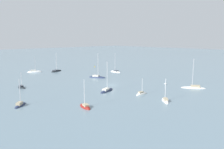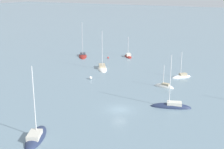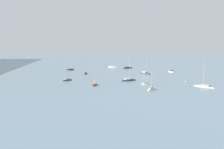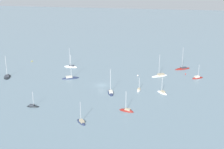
{
  "view_description": "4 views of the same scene",
  "coord_description": "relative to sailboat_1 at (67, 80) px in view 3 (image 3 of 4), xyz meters",
  "views": [
    {
      "loc": [
        -58.52,
        57.04,
        17.91
      ],
      "look_at": [
        4.31,
        -4.19,
        3.08
      ],
      "focal_mm": 35.0,
      "sensor_mm": 36.0,
      "label": 1
    },
    {
      "loc": [
        48.28,
        24.09,
        22.26
      ],
      "look_at": [
        -11.82,
        -7.87,
        2.76
      ],
      "focal_mm": 50.0,
      "sensor_mm": 36.0,
      "label": 2
    },
    {
      "loc": [
        -100.62,
        29.07,
        16.22
      ],
      "look_at": [
        -12.87,
        16.74,
        3.96
      ],
      "focal_mm": 35.0,
      "sensor_mm": 36.0,
      "label": 3
    },
    {
      "loc": [
        -28.59,
        123.06,
        46.35
      ],
      "look_at": [
        -3.78,
        -4.7,
        3.6
      ],
      "focal_mm": 50.0,
      "sensor_mm": 36.0,
      "label": 4
    }
  ],
  "objects": [
    {
      "name": "sailboat_11",
      "position": [
        -13.12,
        -11.58,
        -0.06
      ],
      "size": [
        5.6,
        2.96,
        8.14
      ],
      "rotation": [
        0.0,
        0.0,
        6.05
      ],
      "color": "maroon",
      "rests_on": "ground_plane"
    },
    {
      "name": "sailboat_5",
      "position": [
        -15.16,
        -32.56,
        -0.07
      ],
      "size": [
        1.75,
        4.73,
        5.98
      ],
      "rotation": [
        0.0,
        0.0,
        4.63
      ],
      "color": "white",
      "rests_on": "ground_plane"
    },
    {
      "name": "sailboat_13",
      "position": [
        -24.69,
        -31.27,
        -0.03
      ],
      "size": [
        4.81,
        4.61,
        7.18
      ],
      "rotation": [
        0.0,
        0.0,
        5.53
      ],
      "color": "white",
      "rests_on": "ground_plane"
    },
    {
      "name": "sailboat_9",
      "position": [
        41.54,
        0.73,
        -0.09
      ],
      "size": [
        2.33,
        5.4,
        6.23
      ],
      "rotation": [
        0.0,
        0.0,
        4.84
      ],
      "color": "#232D4C",
      "rests_on": "ground_plane"
    },
    {
      "name": "sailboat_8",
      "position": [
        52.49,
        -28.4,
        -0.06
      ],
      "size": [
        5.22,
        7.57,
        9.15
      ],
      "rotation": [
        0.0,
        0.0,
        4.26
      ],
      "color": "white",
      "rests_on": "ground_plane"
    },
    {
      "name": "sailboat_12",
      "position": [
        20.78,
        -8.75,
        -0.04
      ],
      "size": [
        4.76,
        1.82,
        6.26
      ],
      "rotation": [
        0.0,
        0.0,
        3.2
      ],
      "color": "black",
      "rests_on": "ground_plane"
    },
    {
      "name": "ground_plane",
      "position": [
        1.46,
        -35.57,
        -0.15
      ],
      "size": [
        600.0,
        600.0,
        0.0
      ],
      "primitive_type": "plane",
      "color": "slate"
    },
    {
      "name": "sailboat_1",
      "position": [
        0.0,
        0.0,
        0.0
      ],
      "size": [
        4.66,
        5.0,
        7.81
      ],
      "rotation": [
        0.0,
        0.0,
        5.43
      ],
      "color": "#232D4C",
      "rests_on": "ground_plane"
    },
    {
      "name": "sailboat_3",
      "position": [
        -22.71,
        -53.07,
        -0.0
      ],
      "size": [
        8.39,
        6.75,
        11.1
      ],
      "rotation": [
        0.0,
        0.0,
        0.59
      ],
      "color": "white",
      "rests_on": "ground_plane"
    },
    {
      "name": "sailboat_2",
      "position": [
        -4.25,
        -27.45,
        -0.04
      ],
      "size": [
        4.42,
        7.86,
        10.86
      ],
      "rotation": [
        0.0,
        0.0,
        5.04
      ],
      "color": "#232D4C",
      "rests_on": "ground_plane"
    },
    {
      "name": "sailboat_4",
      "position": [
        17.45,
        -41.72,
        -0.02
      ],
      "size": [
        8.33,
        5.8,
        11.88
      ],
      "rotation": [
        0.0,
        0.0,
        3.59
      ],
      "color": "#232D4C",
      "rests_on": "ground_plane"
    },
    {
      "name": "mooring_buoy_2",
      "position": [
        46.92,
        -64.81,
        0.12
      ],
      "size": [
        0.53,
        0.53,
        0.53
      ],
      "color": "yellow",
      "rests_on": "ground_plane"
    },
    {
      "name": "sailboat_6",
      "position": [
        22.96,
        -59.05,
        -0.06
      ],
      "size": [
        7.12,
        2.33,
        10.75
      ],
      "rotation": [
        0.0,
        0.0,
        6.25
      ],
      "color": "white",
      "rests_on": "ground_plane"
    },
    {
      "name": "mooring_buoy_1",
      "position": [
        -12.61,
        -50.6,
        0.24
      ],
      "size": [
        0.77,
        0.77,
        0.77
      ],
      "color": "white",
      "rests_on": "ground_plane"
    },
    {
      "name": "sailboat_10",
      "position": [
        46.9,
        -37.94,
        -0.07
      ],
      "size": [
        5.89,
        8.51,
        10.86
      ],
      "rotation": [
        0.0,
        0.0,
        5.13
      ],
      "color": "black",
      "rests_on": "ground_plane"
    }
  ]
}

